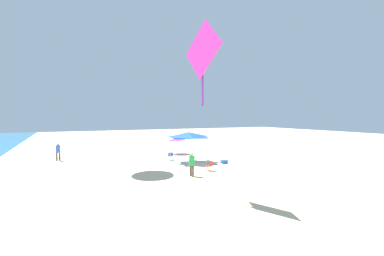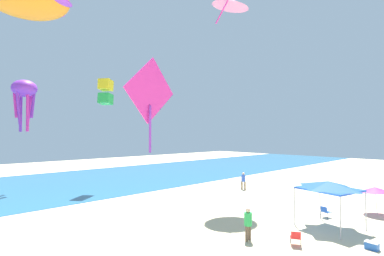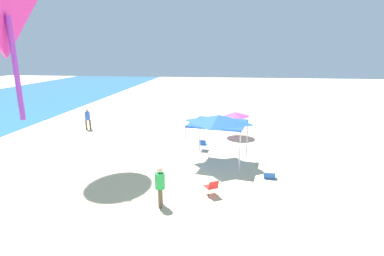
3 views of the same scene
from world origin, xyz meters
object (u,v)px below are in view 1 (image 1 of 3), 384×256
(person_far_stroller, at_px, (192,162))
(person_watching_sky, at_px, (58,150))
(folding_chair_near_cooler, at_px, (209,165))
(cooler_box, at_px, (224,161))
(canopy_tent, at_px, (188,135))
(kite_diamond_magenta, at_px, (203,52))
(beach_umbrella, at_px, (176,139))
(folding_chair_left_of_tent, at_px, (170,155))

(person_far_stroller, relative_size, person_watching_sky, 1.00)
(folding_chair_near_cooler, relative_size, person_far_stroller, 0.44)
(cooler_box, bearing_deg, person_watching_sky, 59.36)
(folding_chair_near_cooler, distance_m, person_watching_sky, 15.73)
(canopy_tent, bearing_deg, kite_diamond_magenta, 158.99)
(canopy_tent, xyz_separation_m, person_far_stroller, (-5.58, 2.29, -1.60))
(beach_umbrella, xyz_separation_m, kite_diamond_magenta, (-16.76, 5.34, 6.10))
(person_far_stroller, xyz_separation_m, person_watching_sky, (12.10, 9.17, 0.00))
(canopy_tent, height_order, folding_chair_left_of_tent, canopy_tent)
(folding_chair_left_of_tent, height_order, person_watching_sky, person_watching_sky)
(folding_chair_left_of_tent, xyz_separation_m, folding_chair_near_cooler, (-6.47, -0.97, 0.00))
(person_far_stroller, relative_size, kite_diamond_magenta, 0.40)
(folding_chair_left_of_tent, height_order, kite_diamond_magenta, kite_diamond_magenta)
(folding_chair_near_cooler, relative_size, kite_diamond_magenta, 0.18)
(canopy_tent, height_order, cooler_box, canopy_tent)
(folding_chair_left_of_tent, bearing_deg, canopy_tent, 128.47)
(beach_umbrella, distance_m, folding_chair_left_of_tent, 4.52)
(person_watching_sky, relative_size, kite_diamond_magenta, 0.40)
(canopy_tent, xyz_separation_m, person_watching_sky, (6.52, 11.45, -1.60))
(folding_chair_left_of_tent, xyz_separation_m, kite_diamond_magenta, (-13.06, 3.13, 7.45))
(folding_chair_near_cooler, bearing_deg, canopy_tent, -122.18)
(canopy_tent, relative_size, folding_chair_left_of_tent, 4.52)
(person_watching_sky, bearing_deg, folding_chair_left_of_tent, -60.36)
(beach_umbrella, height_order, folding_chair_near_cooler, beach_umbrella)
(beach_umbrella, bearing_deg, folding_chair_near_cooler, 173.09)
(folding_chair_near_cooler, xyz_separation_m, kite_diamond_magenta, (-6.59, 4.10, 7.45))
(person_watching_sky, bearing_deg, person_far_stroller, -90.29)
(folding_chair_left_of_tent, bearing_deg, person_far_stroller, 92.83)
(beach_umbrella, height_order, kite_diamond_magenta, kite_diamond_magenta)
(folding_chair_near_cooler, height_order, person_far_stroller, person_far_stroller)
(folding_chair_left_of_tent, xyz_separation_m, cooler_box, (-4.09, -3.93, -0.27))
(folding_chair_near_cooler, bearing_deg, person_watching_sky, -74.66)
(person_watching_sky, bearing_deg, cooler_box, -68.07)
(canopy_tent, relative_size, cooler_box, 5.70)
(person_far_stroller, xyz_separation_m, kite_diamond_magenta, (-5.35, 1.91, 6.84))
(cooler_box, bearing_deg, folding_chair_left_of_tent, 43.89)
(beach_umbrella, xyz_separation_m, person_watching_sky, (0.69, 12.59, -0.74))
(beach_umbrella, distance_m, person_watching_sky, 12.63)
(kite_diamond_magenta, bearing_deg, folding_chair_near_cooler, 147.03)
(cooler_box, bearing_deg, person_far_stroller, 125.10)
(person_far_stroller, bearing_deg, kite_diamond_magenta, -25.42)
(canopy_tent, bearing_deg, person_far_stroller, 157.72)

